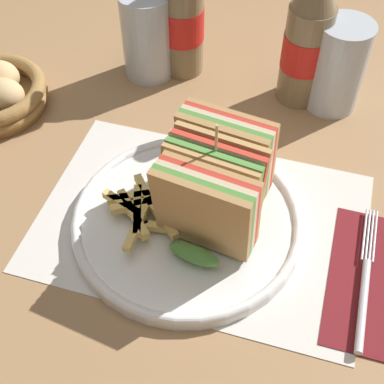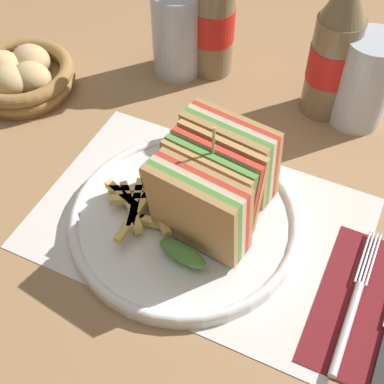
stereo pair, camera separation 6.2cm
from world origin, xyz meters
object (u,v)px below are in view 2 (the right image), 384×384
(coke_bottle_far, at_px, (335,49))
(glass_far, at_px, (177,33))
(club_sandwich, at_px, (213,186))
(plate_main, at_px, (185,220))
(glass_near, at_px, (363,87))
(coke_bottle_near, at_px, (213,11))
(bread_basket, at_px, (21,75))
(fork, at_px, (352,312))

(coke_bottle_far, bearing_deg, glass_far, -178.26)
(club_sandwich, bearing_deg, plate_main, -154.11)
(glass_near, bearing_deg, plate_main, -116.21)
(coke_bottle_near, distance_m, bread_basket, 0.30)
(coke_bottle_far, bearing_deg, fork, -68.44)
(club_sandwich, xyz_separation_m, coke_bottle_near, (-0.12, 0.28, 0.03))
(bread_basket, bearing_deg, fork, -16.53)
(club_sandwich, relative_size, glass_near, 1.28)
(fork, distance_m, bread_basket, 0.57)
(plate_main, distance_m, bread_basket, 0.36)
(coke_bottle_near, bearing_deg, bread_basket, -144.53)
(plate_main, height_order, glass_far, glass_far)
(fork, distance_m, coke_bottle_near, 0.46)
(club_sandwich, distance_m, bread_basket, 0.38)
(club_sandwich, distance_m, coke_bottle_far, 0.27)
(fork, bearing_deg, plate_main, 170.99)
(coke_bottle_far, bearing_deg, plate_main, -107.42)
(coke_bottle_far, relative_size, glass_near, 1.79)
(club_sandwich, xyz_separation_m, glass_near, (0.11, 0.26, -0.01))
(coke_bottle_far, distance_m, glass_near, 0.07)
(coke_bottle_near, bearing_deg, club_sandwich, -66.05)
(fork, xyz_separation_m, bread_basket, (-0.54, 0.16, 0.02))
(plate_main, bearing_deg, bread_basket, 158.95)
(plate_main, bearing_deg, fork, -8.98)
(plate_main, xyz_separation_m, glass_near, (0.14, 0.28, 0.05))
(club_sandwich, distance_m, coke_bottle_near, 0.31)
(club_sandwich, relative_size, glass_far, 1.28)
(coke_bottle_far, height_order, glass_far, coke_bottle_far)
(club_sandwich, height_order, bread_basket, club_sandwich)
(club_sandwich, bearing_deg, fork, -14.51)
(coke_bottle_near, height_order, bread_basket, coke_bottle_near)
(glass_near, bearing_deg, coke_bottle_near, 175.24)
(coke_bottle_near, bearing_deg, glass_far, -152.92)
(coke_bottle_far, bearing_deg, club_sandwich, -102.54)
(fork, distance_m, glass_near, 0.32)
(plate_main, bearing_deg, coke_bottle_near, 108.10)
(club_sandwich, relative_size, bread_basket, 1.06)
(glass_near, bearing_deg, glass_far, -179.03)
(coke_bottle_near, relative_size, bread_basket, 1.49)
(coke_bottle_far, distance_m, bread_basket, 0.45)
(glass_near, distance_m, bread_basket, 0.49)
(club_sandwich, distance_m, fork, 0.20)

